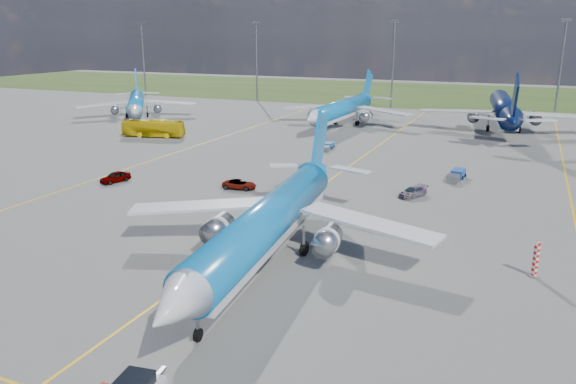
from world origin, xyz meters
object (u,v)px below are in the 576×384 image
at_px(bg_jet_nw, 137,119).
at_px(bg_jet_nnw, 342,126).
at_px(warning_post, 536,259).
at_px(service_car_c, 413,192).
at_px(baggage_tug_c, 328,147).
at_px(baggage_tug_w, 457,175).
at_px(main_airliner, 268,262).
at_px(service_car_a, 115,177).
at_px(apron_bus, 153,128).
at_px(bg_jet_n, 502,129).
at_px(service_car_b, 239,184).

relative_size(bg_jet_nw, bg_jet_nnw, 0.95).
xyz_separation_m(warning_post, service_car_c, (-13.94, 19.61, -0.88)).
distance_m(service_car_c, baggage_tug_c, 30.34).
height_order(baggage_tug_w, baggage_tug_c, baggage_tug_w).
xyz_separation_m(bg_jet_nnw, baggage_tug_c, (5.40, -24.59, 0.48)).
height_order(main_airliner, service_car_a, main_airliner).
relative_size(apron_bus, service_car_c, 2.84).
distance_m(bg_jet_n, main_airliner, 84.46).
relative_size(apron_bus, baggage_tug_c, 2.61).
xyz_separation_m(apron_bus, service_car_b, (33.05, -26.80, -1.07)).
bearing_deg(service_car_c, baggage_tug_w, 96.94).
relative_size(bg_jet_nnw, service_car_a, 9.62).
bearing_deg(bg_jet_n, main_airliner, 73.29).
height_order(warning_post, baggage_tug_c, warning_post).
relative_size(warning_post, main_airliner, 0.07).
height_order(warning_post, service_car_a, warning_post).
bearing_deg(bg_jet_nw, baggage_tug_c, -53.94).
relative_size(bg_jet_nw, service_car_a, 9.16).
distance_m(apron_bus, service_car_a, 34.39).
bearing_deg(bg_jet_nnw, baggage_tug_w, -50.34).
bearing_deg(bg_jet_nw, service_car_a, -91.81).
bearing_deg(apron_bus, service_car_b, -142.32).
bearing_deg(service_car_c, warning_post, -28.00).
distance_m(bg_jet_nw, baggage_tug_c, 55.76).
relative_size(bg_jet_nw, baggage_tug_w, 7.09).
height_order(apron_bus, baggage_tug_w, apron_bus).
distance_m(apron_bus, baggage_tug_c, 35.21).
xyz_separation_m(bg_jet_nnw, service_car_a, (-13.75, -56.91, 0.73)).
height_order(warning_post, bg_jet_n, bg_jet_n).
distance_m(warning_post, service_car_c, 24.08).
relative_size(bg_jet_n, baggage_tug_c, 10.45).
distance_m(main_airliner, baggage_tug_w, 38.33).
height_order(bg_jet_nw, main_airliner, main_airliner).
distance_m(bg_jet_nw, bg_jet_nnw, 48.58).
bearing_deg(service_car_a, service_car_c, 27.96).
bearing_deg(service_car_c, bg_jet_n, 109.28).
distance_m(bg_jet_nnw, apron_bus, 39.86).
distance_m(bg_jet_nw, apron_bus, 25.83).
bearing_deg(bg_jet_n, warning_post, 88.46).
relative_size(bg_jet_nnw, main_airliner, 0.99).
height_order(apron_bus, service_car_c, apron_bus).
bearing_deg(baggage_tug_w, service_car_b, -142.08).
distance_m(main_airliner, service_car_b, 24.54).
bearing_deg(baggage_tug_c, baggage_tug_w, -33.12).
height_order(bg_jet_nnw, apron_bus, bg_jet_nnw).
relative_size(apron_bus, baggage_tug_w, 2.18).
bearing_deg(service_car_a, apron_bus, 132.64).
xyz_separation_m(service_car_b, baggage_tug_c, (2.09, 28.69, -0.13)).
height_order(main_airliner, baggage_tug_w, main_airliner).
distance_m(service_car_b, baggage_tug_w, 29.98).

